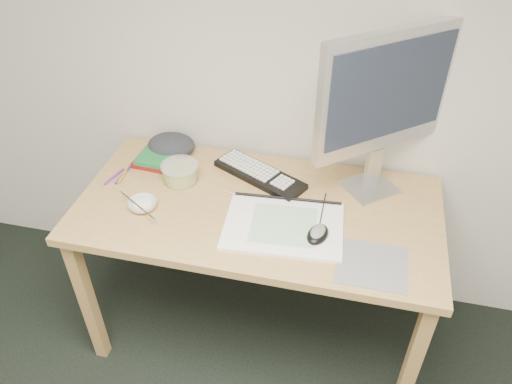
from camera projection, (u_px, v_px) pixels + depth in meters
desk at (258, 222)px, 1.98m from camera, size 1.40×0.70×0.75m
mousepad at (371, 265)px, 1.68m from camera, size 0.24×0.22×0.00m
sketchpad at (284, 226)px, 1.83m from camera, size 0.45×0.34×0.01m
keyboard at (260, 175)px, 2.06m from camera, size 0.42×0.30×0.02m
monitor at (386, 97)px, 1.76m from camera, size 0.46×0.39×0.66m
mouse at (318, 232)px, 1.77m from camera, size 0.10×0.13×0.04m
rice_bowl at (143, 205)px, 1.90m from camera, size 0.12×0.12×0.03m
chopsticks at (137, 205)px, 1.87m from camera, size 0.20×0.13×0.02m
fruit_tub at (180, 173)px, 2.03m from camera, size 0.17×0.17×0.07m
book_red at (159, 156)px, 2.17m from camera, size 0.18×0.23×0.02m
book_green at (161, 153)px, 2.16m from camera, size 0.17×0.22×0.02m
cloth_lump at (171, 145)px, 2.19m from camera, size 0.20×0.18×0.07m
pencil_pink at (243, 197)px, 1.96m from camera, size 0.18×0.05×0.01m
pencil_tan at (267, 208)px, 1.91m from camera, size 0.11×0.15×0.01m
pencil_black at (292, 202)px, 1.94m from camera, size 0.18×0.04×0.01m
marker_blue at (123, 175)px, 2.07m from camera, size 0.02×0.12×0.01m
marker_orange at (124, 173)px, 2.08m from camera, size 0.02×0.13×0.01m
marker_purple at (114, 176)px, 2.07m from camera, size 0.04×0.12×0.01m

